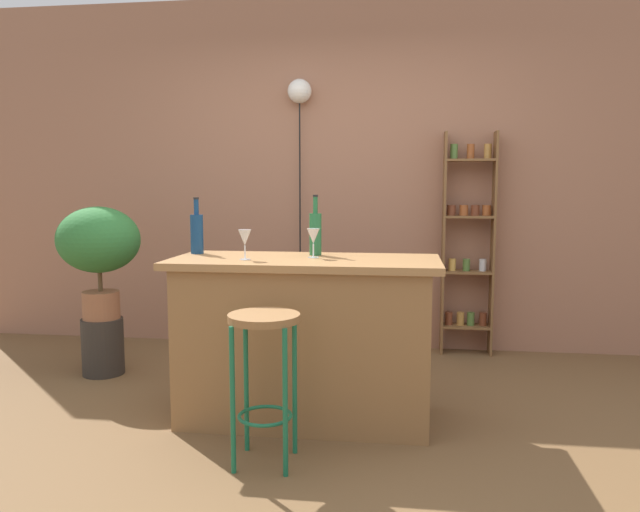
{
  "coord_description": "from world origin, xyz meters",
  "views": [
    {
      "loc": [
        0.53,
        -2.97,
        1.31
      ],
      "look_at": [
        0.05,
        0.55,
        0.9
      ],
      "focal_mm": 33.91,
      "sensor_mm": 36.0,
      "label": 1
    }
  ],
  "objects_px": {
    "spice_shelf": "(468,243)",
    "bottle_olive_oil": "(315,232)",
    "bottle_wine_red": "(197,232)",
    "pendant_globe_light": "(300,97)",
    "plant_stool": "(103,346)",
    "potted_plant": "(99,245)",
    "bar_stool": "(264,353)",
    "wine_glass_left": "(313,237)",
    "wine_glass_center": "(245,238)"
  },
  "relations": [
    {
      "from": "bottle_wine_red",
      "to": "wine_glass_center",
      "type": "xyz_separation_m",
      "value": [
        0.36,
        -0.26,
        -0.01
      ]
    },
    {
      "from": "plant_stool",
      "to": "wine_glass_center",
      "type": "xyz_separation_m",
      "value": [
        1.22,
        -0.72,
        0.83
      ]
    },
    {
      "from": "plant_stool",
      "to": "bottle_olive_oil",
      "type": "height_order",
      "value": "bottle_olive_oil"
    },
    {
      "from": "wine_glass_center",
      "to": "pendant_globe_light",
      "type": "bearing_deg",
      "value": 89.14
    },
    {
      "from": "bottle_wine_red",
      "to": "pendant_globe_light",
      "type": "relative_size",
      "value": 0.15
    },
    {
      "from": "plant_stool",
      "to": "wine_glass_center",
      "type": "relative_size",
      "value": 2.41
    },
    {
      "from": "spice_shelf",
      "to": "bottle_wine_red",
      "type": "relative_size",
      "value": 5.19
    },
    {
      "from": "bar_stool",
      "to": "pendant_globe_light",
      "type": "relative_size",
      "value": 0.34
    },
    {
      "from": "bottle_wine_red",
      "to": "wine_glass_center",
      "type": "height_order",
      "value": "bottle_wine_red"
    },
    {
      "from": "bottle_olive_oil",
      "to": "wine_glass_left",
      "type": "distance_m",
      "value": 0.13
    },
    {
      "from": "plant_stool",
      "to": "bottle_olive_oil",
      "type": "bearing_deg",
      "value": -15.89
    },
    {
      "from": "spice_shelf",
      "to": "bottle_olive_oil",
      "type": "xyz_separation_m",
      "value": [
        -1.0,
        -1.33,
        0.17
      ]
    },
    {
      "from": "spice_shelf",
      "to": "wine_glass_left",
      "type": "height_order",
      "value": "spice_shelf"
    },
    {
      "from": "spice_shelf",
      "to": "wine_glass_center",
      "type": "xyz_separation_m",
      "value": [
        -1.35,
        -1.6,
        0.16
      ]
    },
    {
      "from": "bottle_olive_oil",
      "to": "wine_glass_center",
      "type": "height_order",
      "value": "bottle_olive_oil"
    },
    {
      "from": "potted_plant",
      "to": "bottle_wine_red",
      "type": "relative_size",
      "value": 2.35
    },
    {
      "from": "spice_shelf",
      "to": "wine_glass_center",
      "type": "height_order",
      "value": "spice_shelf"
    },
    {
      "from": "bar_stool",
      "to": "bottle_olive_oil",
      "type": "distance_m",
      "value": 0.92
    },
    {
      "from": "plant_stool",
      "to": "wine_glass_center",
      "type": "distance_m",
      "value": 1.64
    },
    {
      "from": "bar_stool",
      "to": "pendant_globe_light",
      "type": "bearing_deg",
      "value": 95.03
    },
    {
      "from": "potted_plant",
      "to": "wine_glass_left",
      "type": "height_order",
      "value": "potted_plant"
    },
    {
      "from": "bottle_wine_red",
      "to": "wine_glass_left",
      "type": "xyz_separation_m",
      "value": [
        0.71,
        -0.12,
        -0.01
      ]
    },
    {
      "from": "wine_glass_center",
      "to": "pendant_globe_light",
      "type": "height_order",
      "value": "pendant_globe_light"
    },
    {
      "from": "potted_plant",
      "to": "wine_glass_left",
      "type": "bearing_deg",
      "value": -20.18
    },
    {
      "from": "spice_shelf",
      "to": "plant_stool",
      "type": "relative_size",
      "value": 4.37
    },
    {
      "from": "bar_stool",
      "to": "wine_glass_left",
      "type": "distance_m",
      "value": 0.8
    },
    {
      "from": "bottle_olive_oil",
      "to": "pendant_globe_light",
      "type": "relative_size",
      "value": 0.16
    },
    {
      "from": "plant_stool",
      "to": "bar_stool",
      "type": "bearing_deg",
      "value": -39.79
    },
    {
      "from": "bottle_olive_oil",
      "to": "pendant_globe_light",
      "type": "bearing_deg",
      "value": 103.18
    },
    {
      "from": "pendant_globe_light",
      "to": "plant_stool",
      "type": "bearing_deg",
      "value": -143.32
    },
    {
      "from": "spice_shelf",
      "to": "pendant_globe_light",
      "type": "bearing_deg",
      "value": 178.16
    },
    {
      "from": "bar_stool",
      "to": "plant_stool",
      "type": "distance_m",
      "value": 1.89
    },
    {
      "from": "spice_shelf",
      "to": "bottle_olive_oil",
      "type": "height_order",
      "value": "spice_shelf"
    },
    {
      "from": "spice_shelf",
      "to": "plant_stool",
      "type": "xyz_separation_m",
      "value": [
        -2.57,
        -0.89,
        -0.67
      ]
    },
    {
      "from": "plant_stool",
      "to": "bottle_wine_red",
      "type": "relative_size",
      "value": 1.19
    },
    {
      "from": "potted_plant",
      "to": "spice_shelf",
      "type": "bearing_deg",
      "value": 18.99
    },
    {
      "from": "bar_stool",
      "to": "plant_stool",
      "type": "height_order",
      "value": "bar_stool"
    },
    {
      "from": "bar_stool",
      "to": "bottle_olive_oil",
      "type": "relative_size",
      "value": 2.07
    },
    {
      "from": "bottle_olive_oil",
      "to": "wine_glass_center",
      "type": "bearing_deg",
      "value": -141.77
    },
    {
      "from": "bar_stool",
      "to": "plant_stool",
      "type": "bearing_deg",
      "value": 140.21
    },
    {
      "from": "bottle_wine_red",
      "to": "wine_glass_left",
      "type": "bearing_deg",
      "value": -9.62
    },
    {
      "from": "wine_glass_left",
      "to": "bottle_wine_red",
      "type": "bearing_deg",
      "value": 170.38
    },
    {
      "from": "bottle_olive_oil",
      "to": "wine_glass_left",
      "type": "height_order",
      "value": "bottle_olive_oil"
    },
    {
      "from": "wine_glass_left",
      "to": "spice_shelf",
      "type": "bearing_deg",
      "value": 55.74
    },
    {
      "from": "bottle_wine_red",
      "to": "potted_plant",
      "type": "bearing_deg",
      "value": 152.02
    },
    {
      "from": "plant_stool",
      "to": "pendant_globe_light",
      "type": "distance_m",
      "value": 2.39
    },
    {
      "from": "pendant_globe_light",
      "to": "wine_glass_center",
      "type": "bearing_deg",
      "value": -90.86
    },
    {
      "from": "potted_plant",
      "to": "bottle_olive_oil",
      "type": "xyz_separation_m",
      "value": [
        1.57,
        -0.45,
        0.14
      ]
    },
    {
      "from": "potted_plant",
      "to": "wine_glass_left",
      "type": "distance_m",
      "value": 1.68
    },
    {
      "from": "bottle_wine_red",
      "to": "wine_glass_left",
      "type": "distance_m",
      "value": 0.72
    }
  ]
}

